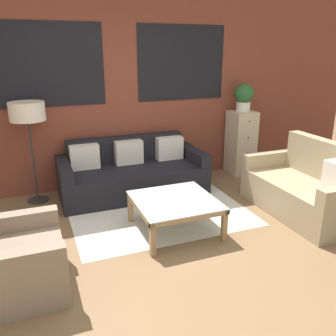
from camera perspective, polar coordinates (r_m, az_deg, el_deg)
The scene contains 10 objects.
ground_plane at distance 3.64m, azimuth 3.36°, elevation -14.79°, with size 16.00×16.00×0.00m, color brown.
wall_back_brick at distance 5.38m, azimuth -7.52°, elevation 12.06°, with size 8.40×0.09×2.80m.
rug at distance 4.67m, azimuth -1.66°, elevation -6.81°, with size 2.21×1.74×0.00m.
couch_dark at distance 5.17m, azimuth -5.76°, elevation -0.94°, with size 2.06×0.88×0.78m.
settee_vintage at distance 4.82m, azimuth 21.20°, elevation -3.28°, with size 0.80×1.53×0.92m.
armchair_corner at distance 3.40m, azimuth -23.88°, elevation -13.59°, with size 0.80×0.86×0.84m.
coffee_table at distance 4.04m, azimuth 1.10°, elevation -5.81°, with size 0.90×0.90×0.39m.
floor_lamp at distance 4.95m, azimuth -21.61°, elevation 7.90°, with size 0.45×0.45×1.36m.
drawer_cabinet at distance 6.06m, azimuth 11.59°, elevation 4.03°, with size 0.39×0.42×1.04m.
potted_plant at distance 5.93m, azimuth 12.07°, elevation 11.19°, with size 0.31×0.31×0.44m.
Camera 1 is at (-1.31, -2.75, 2.00)m, focal length 38.00 mm.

